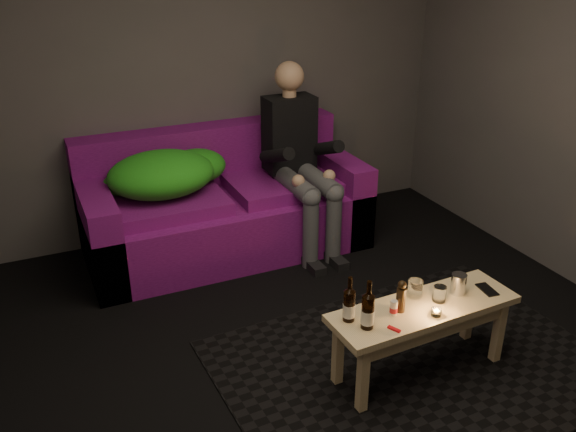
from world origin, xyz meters
name	(u,v)px	position (x,y,z in m)	size (l,w,h in m)	color
floor	(348,375)	(0.00, 0.00, 0.00)	(4.50, 4.50, 0.00)	black
room	(316,70)	(0.00, 0.47, 1.64)	(4.50, 4.50, 4.50)	silver
rug	(412,365)	(0.38, -0.09, 0.00)	(2.18, 1.59, 0.01)	black
sofa	(224,208)	(-0.10, 1.82, 0.33)	(2.15, 0.97, 0.92)	#650D64
green_blanket	(166,173)	(-0.53, 1.81, 0.70)	(0.95, 0.64, 0.32)	#29981B
person	(299,155)	(0.47, 1.65, 0.74)	(0.39, 0.89, 1.43)	black
coffee_table	(423,318)	(0.38, -0.14, 0.37)	(1.10, 0.39, 0.45)	tan
beer_bottle_a	(349,305)	(-0.07, -0.09, 0.54)	(0.06, 0.06, 0.26)	black
beer_bottle_b	(368,311)	(-0.01, -0.18, 0.55)	(0.07, 0.07, 0.27)	black
salt_shaker	(394,308)	(0.18, -0.14, 0.49)	(0.04, 0.04, 0.08)	silver
pepper_mill	(401,300)	(0.23, -0.13, 0.52)	(0.05, 0.05, 0.14)	black
tumbler_back	(415,289)	(0.39, -0.04, 0.50)	(0.08, 0.08, 0.10)	white
tealight	(436,312)	(0.38, -0.24, 0.47)	(0.05, 0.05, 0.04)	white
tumbler_front	(440,294)	(0.48, -0.13, 0.49)	(0.07, 0.07, 0.09)	white
steel_cup	(458,284)	(0.63, -0.11, 0.50)	(0.09, 0.09, 0.12)	silver
smartphone	(487,290)	(0.80, -0.15, 0.45)	(0.07, 0.14, 0.01)	black
red_lighter	(394,329)	(0.10, -0.26, 0.45)	(0.02, 0.07, 0.01)	red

